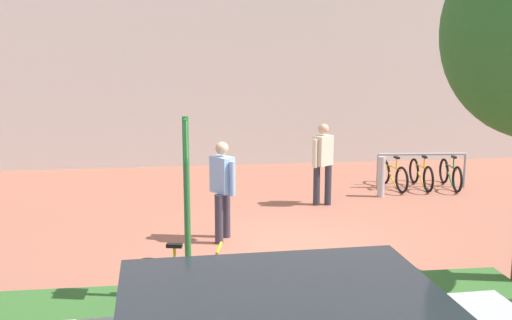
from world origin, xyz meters
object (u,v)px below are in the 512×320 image
object	(u,v)px
bollard_steel	(381,177)
person_shirt_blue	(222,185)
parking_sign_post	(187,186)
person_shirt_white	(323,159)
bike_rack_cluster	(421,173)
bike_at_sign	(190,282)

from	to	relation	value
bollard_steel	person_shirt_blue	world-z (taller)	person_shirt_blue
parking_sign_post	person_shirt_white	size ratio (longest dim) A/B	1.45
bike_rack_cluster	person_shirt_blue	size ratio (longest dim) A/B	1.22
bike_at_sign	parking_sign_post	bearing A→B (deg)	-98.37
person_shirt_blue	person_shirt_white	distance (m)	3.08
bollard_steel	bike_rack_cluster	bearing A→B (deg)	29.98
bollard_steel	person_shirt_white	size ratio (longest dim) A/B	0.52
bike_at_sign	bike_rack_cluster	bearing A→B (deg)	47.35
person_shirt_white	bike_at_sign	bearing A→B (deg)	-120.98
person_shirt_blue	person_shirt_white	world-z (taller)	same
bike_at_sign	bollard_steel	world-z (taller)	bollard_steel
bike_at_sign	person_shirt_white	size ratio (longest dim) A/B	0.96
parking_sign_post	bike_rack_cluster	size ratio (longest dim) A/B	1.19
bollard_steel	person_shirt_white	bearing A→B (deg)	-160.42
bike_at_sign	bollard_steel	distance (m)	6.87
bike_at_sign	person_shirt_blue	xyz separation A→B (m)	(0.64, 2.71, 0.63)
person_shirt_white	bike_rack_cluster	bearing A→B (deg)	24.53
parking_sign_post	person_shirt_blue	bearing A→B (deg)	76.92
parking_sign_post	person_shirt_blue	size ratio (longest dim) A/B	1.45
bike_rack_cluster	person_shirt_blue	world-z (taller)	person_shirt_blue
bike_at_sign	person_shirt_blue	distance (m)	2.86
parking_sign_post	person_shirt_blue	world-z (taller)	parking_sign_post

